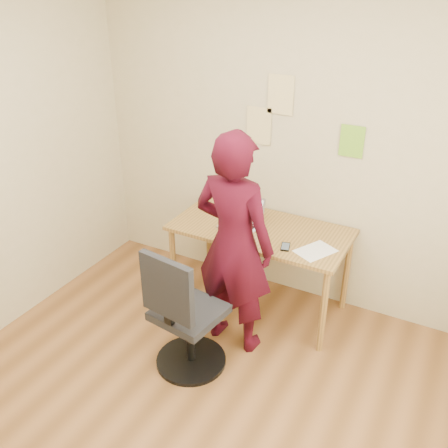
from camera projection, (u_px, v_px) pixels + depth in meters
The scene contains 10 objects.
room at pixel (167, 238), 2.55m from camera, with size 3.58×3.58×2.78m.
desk at pixel (260, 238), 3.99m from camera, with size 1.40×0.70×0.74m.
laptop at pixel (242, 219), 3.98m from camera, with size 0.31×0.28×0.22m.
paper_sheet at pixel (315, 251), 3.63m from camera, with size 0.20×0.28×0.00m, color white.
phone at pixel (285, 247), 3.68m from camera, with size 0.09×0.14×0.01m.
wall_note_left at pixel (259, 126), 3.98m from camera, with size 0.21×0.00×0.30m, color #DFC885.
wall_note_mid at pixel (281, 95), 3.79m from camera, with size 0.21×0.00×0.30m, color #DFC885.
wall_note_right at pixel (352, 141), 3.67m from camera, with size 0.18×0.00×0.24m, color #75B829.
office_chair at pixel (184, 321), 3.43m from camera, with size 0.51×0.51×0.98m.
person at pixel (234, 245), 3.51m from camera, with size 0.61×0.40×1.68m, color #390714.
Camera 1 is at (1.31, -1.83, 2.60)m, focal length 40.00 mm.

